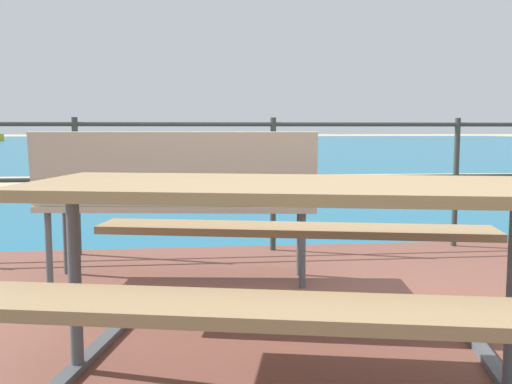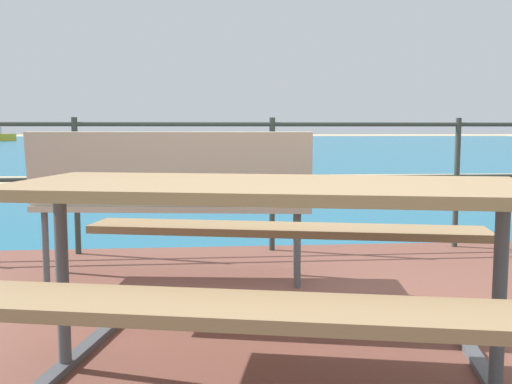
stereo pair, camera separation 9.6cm
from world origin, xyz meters
name	(u,v)px [view 1 (the left image)]	position (x,y,z in m)	size (l,w,h in m)	color
sea_water	(199,143)	(0.00, 40.00, 0.01)	(90.00, 90.00, 0.01)	#196B8E
beach_strip	(226,185)	(0.00, 8.44, 0.01)	(54.00, 4.36, 0.01)	tan
picnic_table	(285,226)	(-0.29, 0.05, 0.65)	(2.14, 1.88, 0.75)	#8C704C
park_bench	(176,192)	(-0.72, 1.50, 0.62)	(1.71, 0.63, 0.92)	tan
railing_fence	(273,166)	(0.00, 2.43, 0.71)	(5.94, 0.04, 1.03)	#2D3833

